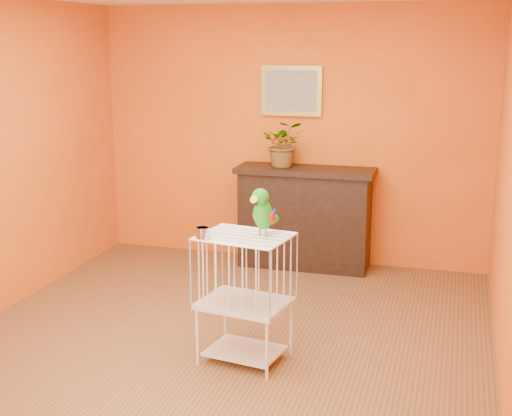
% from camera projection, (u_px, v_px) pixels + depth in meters
% --- Properties ---
extents(ground, '(4.50, 4.50, 0.00)m').
position_uv_depth(ground, '(222.00, 342.00, 5.43)').
color(ground, brown).
rests_on(ground, ground).
extents(room_shell, '(4.50, 4.50, 4.50)m').
position_uv_depth(room_shell, '(219.00, 135.00, 5.06)').
color(room_shell, orange).
rests_on(room_shell, ground).
extents(console_cabinet, '(1.37, 0.49, 1.01)m').
position_uv_depth(console_cabinet, '(304.00, 218.00, 7.14)').
color(console_cabinet, black).
rests_on(console_cabinet, ground).
extents(potted_plant, '(0.50, 0.53, 0.36)m').
position_uv_depth(potted_plant, '(283.00, 149.00, 7.03)').
color(potted_plant, '#26722D').
rests_on(potted_plant, console_cabinet).
extents(framed_picture, '(0.62, 0.04, 0.50)m').
position_uv_depth(framed_picture, '(291.00, 91.00, 7.10)').
color(framed_picture, '#A3853A').
rests_on(framed_picture, room_shell).
extents(birdcage, '(0.67, 0.55, 0.93)m').
position_uv_depth(birdcage, '(245.00, 297.00, 5.00)').
color(birdcage, silver).
rests_on(birdcage, ground).
extents(feed_cup, '(0.10, 0.10, 0.07)m').
position_uv_depth(feed_cup, '(203.00, 232.00, 4.83)').
color(feed_cup, silver).
rests_on(feed_cup, birdcage).
extents(parrot, '(0.18, 0.31, 0.34)m').
position_uv_depth(parrot, '(263.00, 211.00, 4.87)').
color(parrot, '#59544C').
rests_on(parrot, birdcage).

